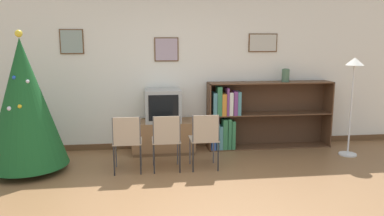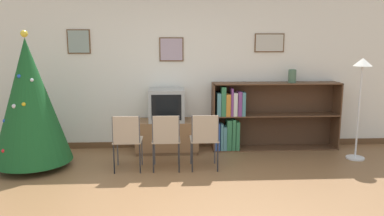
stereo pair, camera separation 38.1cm
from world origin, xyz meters
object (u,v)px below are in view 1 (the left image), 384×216
at_px(folding_chair_center, 166,139).
at_px(folding_chair_right, 205,138).
at_px(television, 163,105).
at_px(christmas_tree, 24,103).
at_px(vase, 286,75).
at_px(tv_console, 163,136).
at_px(bookshelf, 247,116).
at_px(standing_lamp, 353,81).
at_px(folding_chair_left, 127,140).

height_order(folding_chair_center, folding_chair_right, same).
bearing_deg(television, christmas_tree, -160.71).
height_order(folding_chair_right, vase, vase).
distance_m(tv_console, bookshelf, 1.47).
distance_m(folding_chair_center, bookshelf, 1.76).
height_order(christmas_tree, vase, christmas_tree).
relative_size(christmas_tree, tv_console, 1.93).
height_order(folding_chair_center, vase, vase).
xyz_separation_m(folding_chair_right, bookshelf, (0.90, 1.01, 0.08)).
distance_m(bookshelf, vase, 0.96).
relative_size(christmas_tree, standing_lamp, 1.26).
bearing_deg(folding_chair_center, television, 90.00).
height_order(television, bookshelf, bookshelf).
xyz_separation_m(christmas_tree, vase, (4.04, 0.77, 0.27)).
bearing_deg(folding_chair_right, television, 120.70).
bearing_deg(folding_chair_left, folding_chair_right, 0.00).
distance_m(folding_chair_center, vase, 2.46).
xyz_separation_m(folding_chair_left, standing_lamp, (3.51, 0.38, 0.74)).
bearing_deg(christmas_tree, standing_lamp, 1.64).
distance_m(tv_console, folding_chair_right, 1.09).
relative_size(folding_chair_right, bookshelf, 0.38).
xyz_separation_m(folding_chair_right, standing_lamp, (2.42, 0.38, 0.74)).
bearing_deg(folding_chair_center, tv_console, 90.00).
distance_m(bookshelf, standing_lamp, 1.78).
relative_size(christmas_tree, vase, 8.88).
relative_size(folding_chair_left, vase, 3.68).
relative_size(folding_chair_right, vase, 3.68).
bearing_deg(christmas_tree, folding_chair_center, -7.08).
bearing_deg(television, bookshelf, 3.59).
relative_size(folding_chair_left, standing_lamp, 0.52).
distance_m(folding_chair_left, folding_chair_right, 1.09).
distance_m(folding_chair_right, standing_lamp, 2.56).
relative_size(christmas_tree, folding_chair_right, 2.42).
distance_m(christmas_tree, vase, 4.12).
bearing_deg(folding_chair_right, bookshelf, 48.45).
relative_size(tv_console, folding_chair_center, 1.25).
bearing_deg(folding_chair_right, standing_lamp, 8.95).
bearing_deg(tv_console, folding_chair_center, -90.00).
bearing_deg(bookshelf, christmas_tree, -167.18).
xyz_separation_m(folding_chair_left, bookshelf, (1.99, 1.01, 0.08)).
height_order(folding_chair_center, bookshelf, bookshelf).
bearing_deg(bookshelf, tv_console, -176.51).
bearing_deg(vase, folding_chair_center, -154.38).
bearing_deg(folding_chair_left, christmas_tree, 170.20).
bearing_deg(television, folding_chair_left, -120.70).
distance_m(folding_chair_left, bookshelf, 2.23).
distance_m(christmas_tree, bookshelf, 3.50).
height_order(folding_chair_right, bookshelf, bookshelf).
relative_size(bookshelf, standing_lamp, 1.36).
distance_m(folding_chair_center, standing_lamp, 3.08).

